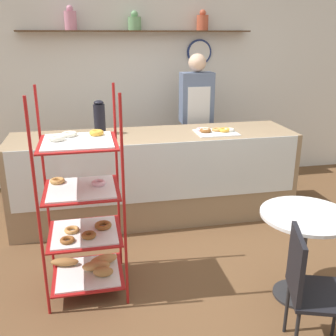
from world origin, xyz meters
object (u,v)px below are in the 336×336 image
cafe_table (304,235)px  donut_tray_counter (215,131)px  pastry_rack (84,216)px  cafe_chair (309,283)px  person_worker (196,118)px  coffee_carafe (99,118)px

cafe_table → donut_tray_counter: bearing=97.2°
pastry_rack → cafe_chair: bearing=-36.5°
person_worker → cafe_table: size_ratio=2.45×
pastry_rack → cafe_table: size_ratio=2.26×
person_worker → donut_tray_counter: bearing=-89.9°
cafe_chair → coffee_carafe: size_ratio=2.36×
coffee_carafe → donut_tray_counter: (1.22, -0.20, -0.16)m
pastry_rack → coffee_carafe: size_ratio=4.50×
person_worker → donut_tray_counter: (0.00, -0.75, 0.01)m
cafe_table → pastry_rack: bearing=163.8°
cafe_table → coffee_carafe: 2.37m
pastry_rack → donut_tray_counter: size_ratio=3.71×
coffee_carafe → cafe_table: bearing=-51.6°
person_worker → pastry_rack: bearing=-127.2°
pastry_rack → donut_tray_counter: bearing=38.3°
pastry_rack → cafe_chair: size_ratio=1.90×
pastry_rack → person_worker: bearing=52.8°
pastry_rack → donut_tray_counter: pastry_rack is taller
coffee_carafe → donut_tray_counter: 1.25m
cafe_chair → donut_tray_counter: bearing=17.0°
cafe_table → cafe_chair: cafe_chair is taller
cafe_chair → coffee_carafe: coffee_carafe is taller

